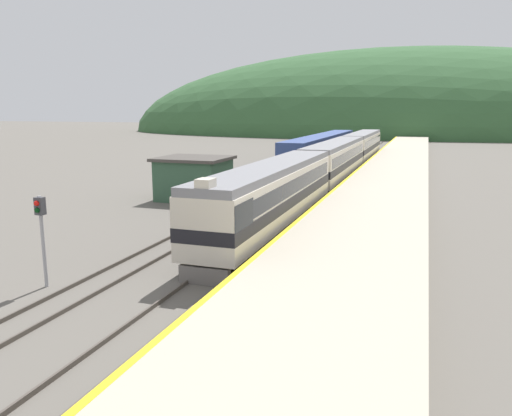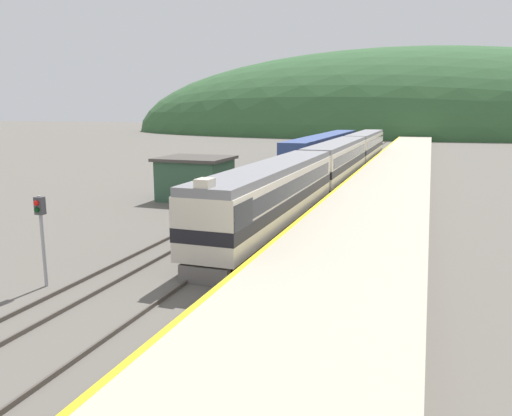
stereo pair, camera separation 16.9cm
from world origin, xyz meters
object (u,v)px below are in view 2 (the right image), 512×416
(carriage_second, at_px, (337,161))
(siding_train, at_px, (325,150))
(express_train_lead_car, at_px, (272,195))
(carriage_third, at_px, (365,146))
(signal_post_siding, at_px, (41,222))

(carriage_second, distance_m, siding_train, 15.49)
(express_train_lead_car, distance_m, carriage_second, 21.54)
(carriage_second, bearing_deg, siding_train, 105.89)
(express_train_lead_car, height_order, carriage_third, express_train_lead_car)
(signal_post_siding, bearing_deg, express_train_lead_car, 62.98)
(express_train_lead_car, height_order, siding_train, express_train_lead_car)
(express_train_lead_car, relative_size, siding_train, 0.59)
(siding_train, bearing_deg, signal_post_siding, -92.13)
(express_train_lead_car, xyz_separation_m, carriage_third, (0.00, 43.41, -0.01))
(express_train_lead_car, distance_m, carriage_third, 43.41)
(carriage_second, distance_m, signal_post_siding, 33.92)
(carriage_second, height_order, signal_post_siding, carriage_second)
(carriage_third, bearing_deg, siding_train, -121.30)
(express_train_lead_car, bearing_deg, siding_train, 96.64)
(carriage_second, distance_m, carriage_third, 21.87)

